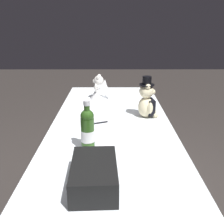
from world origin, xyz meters
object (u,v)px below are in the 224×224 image
Objects in this scene: teddy_bear_groom at (148,101)px; signing_pen at (99,123)px; teddy_bear_bride at (101,89)px; gift_case_black at (95,175)px; champagne_bottle at (88,129)px.

teddy_bear_groom is 2.04× the size of signing_pen.
teddy_bear_groom is 1.37× the size of teddy_bear_bride.
gift_case_black is at bearing 1.08° from teddy_bear_bride.
champagne_bottle reaches higher than signing_pen.
signing_pen is 0.71m from gift_case_black.
signing_pen is (0.14, -0.35, -0.11)m from teddy_bear_groom.
teddy_bear_bride is at bearing -179.26° from signing_pen.
gift_case_black reaches higher than signing_pen.
teddy_bear_bride is at bearing -178.92° from gift_case_black.
teddy_bear_groom reaches higher than champagne_bottle.
champagne_bottle is at bearing -5.88° from signing_pen.
gift_case_black is (0.34, 0.05, -0.06)m from champagne_bottle.
champagne_bottle is 0.39m from signing_pen.
champagne_bottle is at bearing -170.78° from gift_case_black.
teddy_bear_groom reaches higher than signing_pen.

